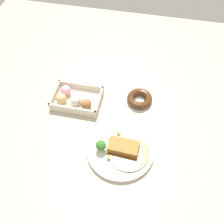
% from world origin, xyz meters
% --- Properties ---
extents(ground_plane, '(1.60, 1.60, 0.00)m').
position_xyz_m(ground_plane, '(0.00, 0.00, 0.00)').
color(ground_plane, '#B2A893').
extents(curry_plate, '(0.25, 0.25, 0.07)m').
position_xyz_m(curry_plate, '(0.09, -0.11, 0.01)').
color(curry_plate, white).
rests_on(curry_plate, ground_plane).
extents(donut_box, '(0.20, 0.14, 0.06)m').
position_xyz_m(donut_box, '(-0.14, 0.08, 0.02)').
color(donut_box, beige).
rests_on(donut_box, ground_plane).
extents(chocolate_ring_donut, '(0.12, 0.12, 0.03)m').
position_xyz_m(chocolate_ring_donut, '(0.13, 0.14, 0.02)').
color(chocolate_ring_donut, white).
rests_on(chocolate_ring_donut, ground_plane).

